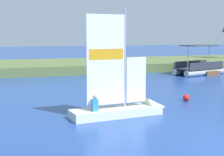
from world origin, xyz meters
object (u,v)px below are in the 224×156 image
Objects in this scene: sailboat at (130,106)px; channel_buoy at (186,98)px; pontoon_boat at (198,68)px; wooden_dock at (200,71)px.

sailboat is 13.90× the size of channel_buoy.
channel_buoy is at bearing -141.84° from pontoon_boat.
sailboat is at bearing -153.86° from channel_buoy.
wooden_dock is at bearing 54.66° from channel_buoy.
pontoon_boat is at bearing 40.72° from sailboat.
pontoon_boat reaches higher than wooden_dock.
wooden_dock reaches higher than channel_buoy.
pontoon_boat is at bearing 55.18° from channel_buoy.
sailboat is at bearing -132.22° from wooden_dock.
wooden_dock is 0.84× the size of sailboat.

